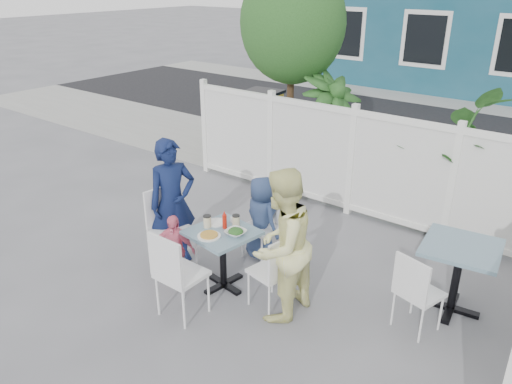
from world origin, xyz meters
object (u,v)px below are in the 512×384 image
Objects in this scene: man at (173,203)px; boy at (261,218)px; main_table at (223,244)px; chair_left at (168,222)px; chair_near at (175,270)px; toddler at (174,249)px; chair_right at (276,267)px; chair_back at (266,219)px; utility_cabinet at (264,122)px; woman at (281,246)px; spare_table at (459,261)px.

man is 1.46× the size of boy.
main_table is 0.77× the size of chair_left.
chair_near reaches higher than toddler.
chair_right reaches higher than main_table.
chair_back is 1.03× the size of toddler.
main_table is at bearing -71.03° from man.
chair_back is (2.54, -3.36, -0.07)m from utility_cabinet.
woman is at bearing -10.52° from toddler.
chair_near is at bearing 99.41° from chair_back.
utility_cabinet is 0.74× the size of man.
man is (1.71, -4.15, 0.21)m from utility_cabinet.
man is 1.11m from boy.
chair_left is at bearing 140.71° from chair_near.
main_table is at bearing -65.06° from utility_cabinet.
chair_right and chair_back have the same top height.
spare_table is 2.29m from chair_back.
woman is (1.66, -0.09, 0.02)m from man.
chair_near is 1.19m from man.
chair_left reaches higher than chair_right.
chair_left is 1.14m from boy.
chair_right is (0.73, 0.02, -0.04)m from main_table.
chair_back is at bearing -92.54° from boy.
utility_cabinet reaches higher than spare_table.
boy is at bearing -132.63° from woman.
chair_back is at bearing -172.47° from spare_table.
spare_table is at bearing 117.91° from chair_left.
boy is (0.79, 0.82, -0.04)m from chair_left.
chair_back is at bearing -59.32° from utility_cabinet.
man is 1.85× the size of toddler.
main_table is 0.70× the size of boy.
spare_table is at bearing 129.69° from woman.
toddler is (-0.48, -1.12, -0.09)m from chair_back.
spare_table is at bearing -154.72° from boy.
toddler is at bearing 114.49° from chair_right.
man is (-0.85, 0.07, 0.24)m from main_table.
spare_table is 0.93× the size of chair_right.
utility_cabinet is at bearing 117.56° from chair_near.
chair_back is 1.17m from man.
utility_cabinet is 4.21m from chair_back.
utility_cabinet reaches higher than chair_near.
chair_right is at bearing 140.49° from chair_back.
boy is at bearing 56.58° from chair_right.
chair_near reaches higher than chair_right.
chair_left is at bearing 103.35° from chair_right.
woman reaches higher than boy.
man is (-0.83, -0.78, 0.28)m from chair_back.
woman is (-1.44, -1.17, 0.21)m from spare_table.
woman is 1.50× the size of boy.
chair_left is 1.13× the size of chair_back.
utility_cabinet is at bearing 147.51° from spare_table.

